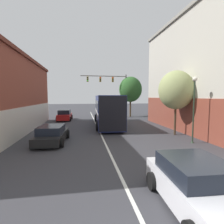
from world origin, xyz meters
TOP-DOWN VIEW (x-y plane):
  - lane_center_line at (0.00, 15.01)m, footprint 0.14×42.03m
  - bus at (1.24, 18.05)m, footprint 3.20×10.23m
  - hatchback_foreground at (1.83, 2.69)m, footprint 2.30×4.11m
  - parked_car_left_near at (-4.14, 23.50)m, footprint 2.05×3.97m
  - parked_car_left_mid at (-3.78, 11.17)m, footprint 2.24×4.26m
  - traffic_signal_gantry at (3.03, 26.01)m, footprint 7.33×0.36m
  - street_lamp at (6.24, 9.48)m, footprint 0.33×0.33m
  - street_tree_near at (6.42, 12.27)m, footprint 3.04×2.73m
  - street_tree_far at (6.22, 26.35)m, footprint 3.78×3.40m

SIDE VIEW (x-z plane):
  - lane_center_line at x=0.00m, z-range 0.00..0.01m
  - parked_car_left_mid at x=-3.78m, z-range -0.02..1.25m
  - hatchback_foreground at x=1.83m, z-range -0.03..1.41m
  - parked_car_left_near at x=-4.14m, z-range -0.05..1.44m
  - bus at x=1.24m, z-range 0.21..3.67m
  - street_lamp at x=6.24m, z-range 0.45..5.19m
  - street_tree_near at x=6.42m, z-range 1.11..6.69m
  - street_tree_far at x=6.22m, z-range 1.22..7.83m
  - traffic_signal_gantry at x=3.03m, z-range 1.64..8.52m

